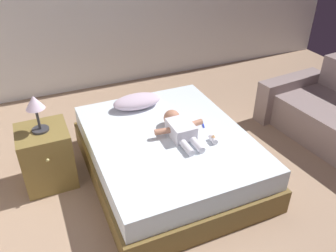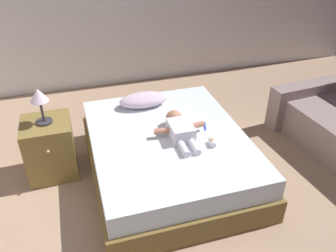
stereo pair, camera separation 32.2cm
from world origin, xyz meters
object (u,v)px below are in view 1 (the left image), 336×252
at_px(bed, 168,154).
at_px(toothbrush, 203,123).
at_px(pillow, 137,101).
at_px(lamp, 35,106).
at_px(baby_bottle, 213,139).
at_px(baby, 179,128).
at_px(nightstand, 47,156).

bearing_deg(bed, toothbrush, 6.48).
distance_m(pillow, lamp, 1.08).
relative_size(bed, baby_bottle, 16.97).
relative_size(baby, nightstand, 1.06).
relative_size(toothbrush, lamp, 0.41).
bearing_deg(nightstand, pillow, 15.31).
xyz_separation_m(pillow, nightstand, (-1.00, -0.27, -0.23)).
distance_m(bed, pillow, 0.69).
bearing_deg(bed, nightstand, 162.49).
distance_m(lamp, baby_bottle, 1.59).
height_order(pillow, baby_bottle, pillow).
xyz_separation_m(pillow, baby_bottle, (0.42, -0.89, -0.04)).
distance_m(nightstand, baby_bottle, 1.56).
bearing_deg(baby, bed, 166.83).
height_order(bed, lamp, lamp).
xyz_separation_m(baby, lamp, (-1.20, 0.37, 0.31)).
height_order(bed, baby_bottle, baby_bottle).
bearing_deg(lamp, nightstand, -90.00).
xyz_separation_m(bed, baby_bottle, (0.33, -0.27, 0.26)).
height_order(toothbrush, nightstand, nightstand).
relative_size(lamp, baby_bottle, 3.20).
bearing_deg(baby, baby_bottle, -46.95).
height_order(pillow, nightstand, pillow).
height_order(nightstand, lamp, lamp).
height_order(toothbrush, baby_bottle, baby_bottle).
bearing_deg(toothbrush, pillow, 129.98).
bearing_deg(toothbrush, baby, -166.49).
bearing_deg(nightstand, lamp, 90.00).
xyz_separation_m(pillow, baby, (0.19, -0.64, -0.00)).
relative_size(bed, baby, 2.99).
distance_m(baby, baby_bottle, 0.34).
height_order(bed, baby, baby).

